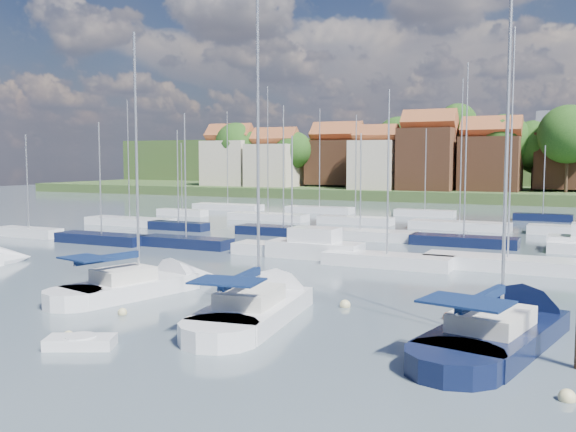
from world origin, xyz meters
The scene contains 14 objects.
ground centered at (0.00, 40.00, 0.00)m, with size 260.00×260.00×0.00m, color #404C57.
sailboat_left centered at (-8.69, 4.94, 0.36)m, with size 5.63×11.52×15.16m.
sailboat_centre centered at (-0.76, 3.49, 0.35)m, with size 4.86×12.71×16.79m.
sailboat_navy centered at (10.31, 4.15, 0.35)m, with size 6.01×13.58×18.14m.
tender centered at (-4.58, -4.82, 0.22)m, with size 2.87×2.23×0.56m.
buoy_b centered at (-6.00, -4.00, 0.00)m, with size 0.41×0.41×0.41m, color beige.
buoy_c centered at (-6.63, 0.08, 0.00)m, with size 0.44×0.44×0.44m, color beige.
buoy_d centered at (-0.78, -1.73, 0.00)m, with size 0.49×0.49×0.49m, color #D85914.
buoy_e centered at (2.29, 6.06, 0.00)m, with size 0.53×0.53×0.53m, color beige.
buoy_f centered at (12.69, -2.62, 0.00)m, with size 0.53×0.53×0.53m, color beige.
buoy_g centered at (-0.60, 6.07, 0.00)m, with size 0.49×0.49×0.49m, color beige.
buoy_h centered at (7.39, 5.78, 0.00)m, with size 0.47×0.47×0.47m, color #D85914.
marina_field centered at (1.91, 35.15, 0.43)m, with size 79.62×41.41×15.93m.
far_shore_town centered at (2.23, 132.67, 4.61)m, with size 212.46×90.00×22.27m.
Camera 1 is at (13.18, -23.28, 7.32)m, focal length 40.00 mm.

